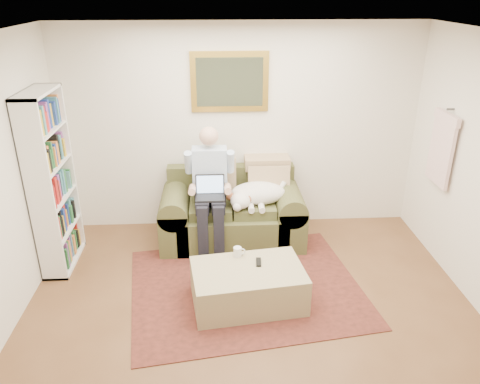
{
  "coord_description": "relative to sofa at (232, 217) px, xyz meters",
  "views": [
    {
      "loc": [
        -0.32,
        -3.19,
        2.97
      ],
      "look_at": [
        -0.06,
        1.35,
        0.95
      ],
      "focal_mm": 35.0,
      "sensor_mm": 36.0,
      "label": 1
    }
  ],
  "objects": [
    {
      "name": "room_shell",
      "position": [
        0.12,
        -1.67,
        1.0
      ],
      "size": [
        4.51,
        5.0,
        2.61
      ],
      "color": "brown",
      "rests_on": "ground"
    },
    {
      "name": "rug",
      "position": [
        0.1,
        -1.06,
        -0.3
      ],
      "size": [
        2.64,
        2.24,
        0.01
      ],
      "primitive_type": "cube",
      "rotation": [
        0.0,
        0.0,
        0.15
      ],
      "color": "#351A15",
      "rests_on": "room_shell"
    },
    {
      "name": "sofa",
      "position": [
        0.0,
        0.0,
        0.0
      ],
      "size": [
        1.75,
        0.89,
        1.05
      ],
      "color": "brown",
      "rests_on": "room_shell"
    },
    {
      "name": "seated_man",
      "position": [
        -0.26,
        -0.16,
        0.43
      ],
      "size": [
        0.58,
        0.82,
        1.47
      ],
      "primitive_type": null,
      "color": "#8CABD8",
      "rests_on": "sofa"
    },
    {
      "name": "laptop",
      "position": [
        -0.26,
        -0.23,
        0.47
      ],
      "size": [
        0.34,
        0.27,
        0.25
      ],
      "color": "black",
      "rests_on": "seated_man"
    },
    {
      "name": "sleeping_dog",
      "position": [
        0.31,
        -0.09,
        0.37
      ],
      "size": [
        0.72,
        0.45,
        0.27
      ],
      "primitive_type": null,
      "color": "white",
      "rests_on": "sofa"
    },
    {
      "name": "ottoman",
      "position": [
        0.11,
        -1.32,
        -0.1
      ],
      "size": [
        1.18,
        0.83,
        0.4
      ],
      "primitive_type": "cube",
      "rotation": [
        0.0,
        0.0,
        0.13
      ],
      "color": "tan",
      "rests_on": "room_shell"
    },
    {
      "name": "coffee_mug",
      "position": [
        0.01,
        -1.07,
        0.15
      ],
      "size": [
        0.08,
        0.08,
        0.1
      ],
      "primitive_type": "cylinder",
      "color": "white",
      "rests_on": "ottoman"
    },
    {
      "name": "tv_remote",
      "position": [
        0.22,
        -1.21,
        0.11
      ],
      "size": [
        0.06,
        0.15,
        0.02
      ],
      "primitive_type": "cube",
      "rotation": [
        0.0,
        0.0,
        -0.07
      ],
      "color": "black",
      "rests_on": "ottoman"
    },
    {
      "name": "bookshelf",
      "position": [
        -1.98,
        -0.42,
        0.7
      ],
      "size": [
        0.28,
        0.8,
        2.0
      ],
      "primitive_type": null,
      "color": "white",
      "rests_on": "room_shell"
    },
    {
      "name": "wall_mirror",
      "position": [
        0.0,
        0.45,
        1.6
      ],
      "size": [
        0.94,
        0.04,
        0.72
      ],
      "color": "gold",
      "rests_on": "room_shell"
    },
    {
      "name": "hanging_shirt",
      "position": [
        2.31,
        -0.42,
        1.05
      ],
      "size": [
        0.06,
        0.52,
        0.9
      ],
      "primitive_type": null,
      "color": "#F4CCC9",
      "rests_on": "room_shell"
    }
  ]
}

